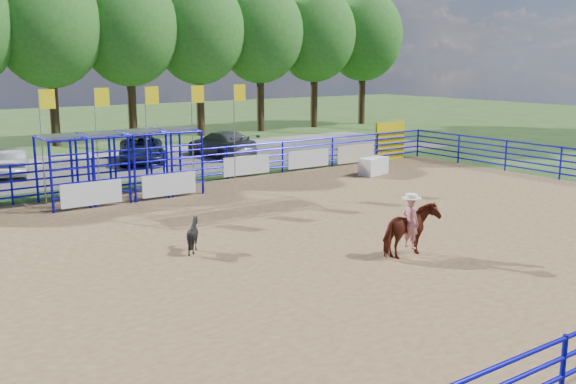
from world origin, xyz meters
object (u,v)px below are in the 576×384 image
Objects in this scene: horse_and_rider at (411,226)px; car_c at (142,150)px; car_b at (12,162)px; calf at (193,235)px; car_d at (221,144)px; announcer_table at (373,166)px.

horse_and_rider is 19.54m from car_c.
car_c reaches higher than car_b.
calf is (-4.55, 3.79, -0.38)m from horse_and_rider.
car_b is 6.35m from car_c.
car_b is at bearing 107.02° from horse_and_rider.
car_b is 0.77× the size of car_d.
announcer_table is 1.62× the size of calf.
car_d reaches higher than announcer_table.
car_d is (4.41, -0.51, 0.03)m from car_c.
announcer_table is at bearing 103.45° from car_d.
car_d reaches higher than car_c.
announcer_table is 0.62× the size of horse_and_rider.
announcer_table is 0.40× the size of car_b.
car_b is (-13.71, 9.41, 0.21)m from announcer_table.
horse_and_rider is at bearing -128.01° from announcer_table.
calf is 0.25× the size of car_b.
horse_and_rider reaches higher than calf.
horse_and_rider is at bearing 121.87° from car_b.
car_d is (9.39, 15.23, 0.23)m from calf.
car_d is at bearing 75.73° from horse_and_rider.
car_c reaches higher than calf.
car_b is at bearing -6.42° from car_d.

